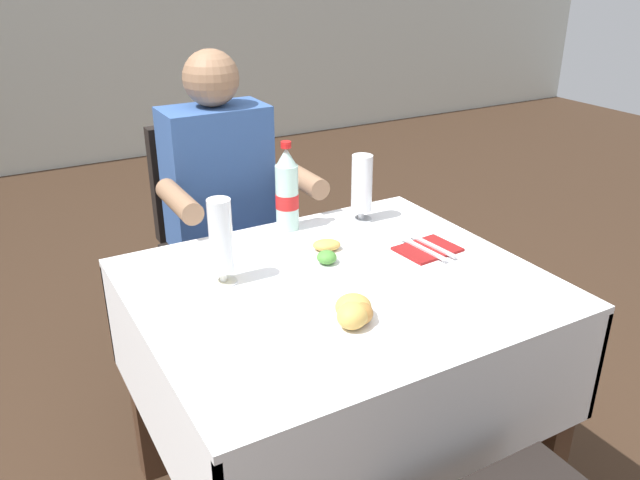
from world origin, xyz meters
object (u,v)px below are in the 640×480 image
(cola_bottle_primary, at_px, (287,191))
(napkin_cutlery_set, at_px, (428,249))
(seated_diner_far, at_px, (226,211))
(beer_glass_middle, at_px, (362,188))
(beer_glass_left, at_px, (221,241))
(main_dining_table, at_px, (338,339))
(chair_far_diner_seat, at_px, (224,239))
(plate_far_diner, at_px, (328,254))
(plate_near_camera, at_px, (356,317))

(cola_bottle_primary, bearing_deg, napkin_cutlery_set, -51.26)
(cola_bottle_primary, height_order, napkin_cutlery_set, cola_bottle_primary)
(seated_diner_far, height_order, beer_glass_middle, seated_diner_far)
(beer_glass_left, bearing_deg, napkin_cutlery_set, -10.13)
(main_dining_table, height_order, beer_glass_left, beer_glass_left)
(main_dining_table, distance_m, seated_diner_far, 0.74)
(main_dining_table, height_order, seated_diner_far, seated_diner_far)
(main_dining_table, distance_m, chair_far_diner_seat, 0.84)
(beer_glass_left, height_order, napkin_cutlery_set, beer_glass_left)
(main_dining_table, height_order, beer_glass_middle, beer_glass_middle)
(plate_far_diner, bearing_deg, cola_bottle_primary, 90.42)
(chair_far_diner_seat, xyz_separation_m, plate_near_camera, (-0.08, -1.05, 0.23))
(seated_diner_far, distance_m, plate_near_camera, 0.94)
(plate_near_camera, relative_size, plate_far_diner, 0.95)
(chair_far_diner_seat, height_order, plate_far_diner, chair_far_diner_seat)
(plate_near_camera, bearing_deg, napkin_cutlery_set, 31.57)
(chair_far_diner_seat, xyz_separation_m, seated_diner_far, (-0.03, -0.11, 0.16))
(main_dining_table, bearing_deg, napkin_cutlery_set, 6.53)
(chair_far_diner_seat, bearing_deg, cola_bottle_primary, -84.38)
(napkin_cutlery_set, bearing_deg, plate_near_camera, -148.43)
(seated_diner_far, relative_size, plate_near_camera, 5.28)
(beer_glass_middle, bearing_deg, napkin_cutlery_set, -81.62)
(plate_near_camera, bearing_deg, seated_diner_far, 86.65)
(chair_far_diner_seat, bearing_deg, main_dining_table, -90.00)
(chair_far_diner_seat, height_order, beer_glass_middle, beer_glass_middle)
(main_dining_table, relative_size, plate_near_camera, 4.36)
(plate_far_diner, height_order, beer_glass_middle, beer_glass_middle)
(napkin_cutlery_set, bearing_deg, seated_diner_far, 116.84)
(napkin_cutlery_set, bearing_deg, plate_far_diner, 160.29)
(main_dining_table, relative_size, napkin_cutlery_set, 5.37)
(chair_far_diner_seat, distance_m, cola_bottle_primary, 0.56)
(beer_glass_left, xyz_separation_m, napkin_cutlery_set, (0.59, -0.10, -0.11))
(seated_diner_far, xyz_separation_m, plate_near_camera, (-0.05, -0.94, 0.07))
(main_dining_table, height_order, cola_bottle_primary, cola_bottle_primary)
(main_dining_table, bearing_deg, plate_near_camera, -111.26)
(seated_diner_far, relative_size, beer_glass_middle, 5.82)
(main_dining_table, bearing_deg, chair_far_diner_seat, 90.00)
(main_dining_table, relative_size, cola_bottle_primary, 3.73)
(plate_near_camera, distance_m, beer_glass_middle, 0.65)
(cola_bottle_primary, bearing_deg, seated_diner_far, 101.80)
(beer_glass_left, relative_size, cola_bottle_primary, 0.83)
(chair_far_diner_seat, height_order, plate_near_camera, chair_far_diner_seat)
(chair_far_diner_seat, relative_size, napkin_cutlery_set, 5.01)
(chair_far_diner_seat, relative_size, plate_far_diner, 3.86)
(napkin_cutlery_set, bearing_deg, beer_glass_left, 169.87)
(chair_far_diner_seat, distance_m, plate_near_camera, 1.08)
(plate_near_camera, distance_m, cola_bottle_primary, 0.62)
(seated_diner_far, height_order, plate_near_camera, seated_diner_far)
(chair_far_diner_seat, relative_size, plate_near_camera, 4.07)
(plate_far_diner, relative_size, cola_bottle_primary, 0.90)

